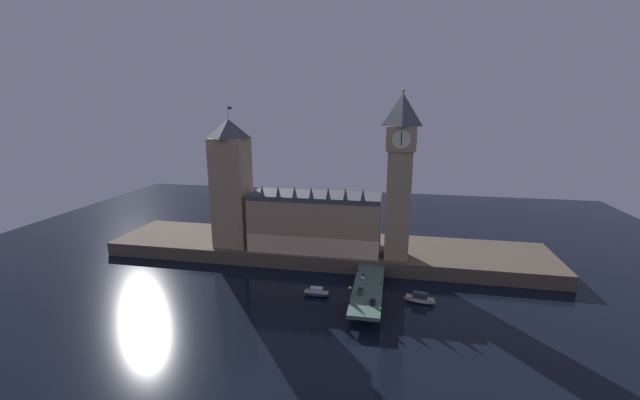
% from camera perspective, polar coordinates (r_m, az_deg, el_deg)
% --- Properties ---
extents(ground_plane, '(400.00, 400.00, 0.00)m').
position_cam_1_polar(ground_plane, '(169.65, -1.71, -12.82)').
color(ground_plane, black).
extents(embankment, '(220.00, 42.00, 6.75)m').
position_cam_1_polar(embankment, '(203.44, 0.69, -7.19)').
color(embankment, brown).
rests_on(embankment, ground_plane).
extents(parliament_hall, '(62.84, 21.92, 32.88)m').
position_cam_1_polar(parliament_hall, '(191.39, -0.68, -3.15)').
color(parliament_hall, tan).
rests_on(parliament_hall, embankment).
extents(clock_tower, '(13.13, 13.24, 75.60)m').
position_cam_1_polar(clock_tower, '(177.60, 11.50, 3.98)').
color(clock_tower, tan).
rests_on(clock_tower, embankment).
extents(victoria_tower, '(16.60, 16.60, 68.55)m').
position_cam_1_polar(victoria_tower, '(198.17, -12.76, 2.38)').
color(victoria_tower, tan).
rests_on(victoria_tower, embankment).
extents(bridge, '(11.55, 46.00, 5.58)m').
position_cam_1_polar(bridge, '(160.38, 6.97, -13.06)').
color(bridge, '#476656').
rests_on(bridge, ground_plane).
extents(car_northbound_lead, '(1.92, 3.88, 1.58)m').
position_cam_1_polar(car_northbound_lead, '(166.86, 6.31, -10.96)').
color(car_northbound_lead, silver).
rests_on(car_northbound_lead, bridge).
extents(car_northbound_trail, '(1.94, 4.66, 1.57)m').
position_cam_1_polar(car_northbound_trail, '(154.61, 5.89, -13.02)').
color(car_northbound_trail, '#235633').
rests_on(car_northbound_trail, bridge).
extents(car_southbound_lead, '(2.01, 3.99, 1.35)m').
position_cam_1_polar(car_southbound_lead, '(147.79, 7.65, -14.43)').
color(car_southbound_lead, black).
rests_on(car_southbound_lead, bridge).
extents(pedestrian_near_rail, '(0.38, 0.38, 1.82)m').
position_cam_1_polar(pedestrian_near_rail, '(150.35, 4.73, -13.70)').
color(pedestrian_near_rail, black).
rests_on(pedestrian_near_rail, bridge).
extents(pedestrian_mid_walk, '(0.38, 0.38, 1.78)m').
position_cam_1_polar(pedestrian_mid_walk, '(161.69, 8.91, -11.80)').
color(pedestrian_mid_walk, black).
rests_on(pedestrian_mid_walk, bridge).
extents(pedestrian_far_rail, '(0.38, 0.38, 1.74)m').
position_cam_1_polar(pedestrian_far_rail, '(172.45, 5.63, -10.05)').
color(pedestrian_far_rail, black).
rests_on(pedestrian_far_rail, bridge).
extents(street_lamp_near, '(1.34, 0.60, 6.78)m').
position_cam_1_polar(street_lamp_near, '(144.92, 4.39, -13.33)').
color(street_lamp_near, '#2D3333').
rests_on(street_lamp_near, bridge).
extents(street_lamp_far, '(1.34, 0.60, 7.04)m').
position_cam_1_polar(street_lamp_far, '(171.55, 5.53, -8.91)').
color(street_lamp_far, '#2D3333').
rests_on(street_lamp_far, bridge).
extents(boat_upstream, '(11.18, 3.77, 3.77)m').
position_cam_1_polar(boat_upstream, '(163.36, -0.52, -13.36)').
color(boat_upstream, '#1E2842').
rests_on(boat_upstream, ground_plane).
extents(boat_downstream, '(12.76, 6.12, 4.29)m').
position_cam_1_polar(boat_downstream, '(163.19, 14.32, -13.76)').
color(boat_downstream, '#B2A893').
rests_on(boat_downstream, ground_plane).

